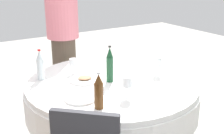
# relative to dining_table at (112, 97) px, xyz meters

# --- Properties ---
(dining_table) EXTENTS (1.43, 1.43, 0.74)m
(dining_table) POSITION_rel_dining_table_xyz_m (0.00, 0.00, 0.00)
(dining_table) COLOR white
(dining_table) RESTS_ON ground_plane
(bottle_dark_green_rear) EXTENTS (0.06, 0.06, 0.30)m
(bottle_dark_green_rear) POSITION_rel_dining_table_xyz_m (0.03, 0.01, 0.29)
(bottle_dark_green_rear) COLOR #194728
(bottle_dark_green_rear) RESTS_ON dining_table
(bottle_brown_north) EXTENTS (0.06, 0.06, 0.25)m
(bottle_brown_north) POSITION_rel_dining_table_xyz_m (0.34, 0.38, 0.26)
(bottle_brown_north) COLOR #593314
(bottle_brown_north) RESTS_ON dining_table
(bottle_clear_right) EXTENTS (0.06, 0.06, 0.26)m
(bottle_clear_right) POSITION_rel_dining_table_xyz_m (0.48, -0.34, 0.27)
(bottle_clear_right) COLOR silver
(bottle_clear_right) RESTS_ON dining_table
(wine_glass_outer) EXTENTS (0.07, 0.07, 0.16)m
(wine_glass_outer) POSITION_rel_dining_table_xyz_m (-0.40, 0.09, 0.26)
(wine_glass_outer) COLOR white
(wine_glass_outer) RESTS_ON dining_table
(wine_glass_west) EXTENTS (0.07, 0.07, 0.14)m
(wine_glass_west) POSITION_rel_dining_table_xyz_m (0.19, -0.32, 0.25)
(wine_glass_west) COLOR white
(wine_glass_west) RESTS_ON dining_table
(wine_glass_south) EXTENTS (0.07, 0.07, 0.16)m
(wine_glass_south) POSITION_rel_dining_table_xyz_m (0.09, 0.34, 0.27)
(wine_glass_south) COLOR white
(wine_glass_south) RESTS_ON dining_table
(plate_left) EXTENTS (0.23, 0.23, 0.02)m
(plate_left) POSITION_rel_dining_table_xyz_m (0.38, 0.19, 0.16)
(plate_left) COLOR white
(plate_left) RESTS_ON dining_table
(plate_inner) EXTENTS (0.25, 0.25, 0.04)m
(plate_inner) POSITION_rel_dining_table_xyz_m (0.19, -0.12, 0.16)
(plate_inner) COLOR white
(plate_inner) RESTS_ON dining_table
(spoon_north) EXTENTS (0.16, 0.11, 0.00)m
(spoon_north) POSITION_rel_dining_table_xyz_m (-0.14, 0.17, 0.15)
(spoon_north) COLOR silver
(spoon_north) RESTS_ON dining_table
(knife_right) EXTENTS (0.03, 0.18, 0.00)m
(knife_right) POSITION_rel_dining_table_xyz_m (-0.03, 0.53, 0.15)
(knife_right) COLOR silver
(knife_right) RESTS_ON dining_table
(knife_outer) EXTENTS (0.03, 0.18, 0.00)m
(knife_outer) POSITION_rel_dining_table_xyz_m (-0.08, -0.57, 0.15)
(knife_outer) COLOR silver
(knife_outer) RESTS_ON dining_table
(person_rear) EXTENTS (0.34, 0.34, 1.70)m
(person_rear) POSITION_rel_dining_table_xyz_m (0.01, -0.98, 0.30)
(person_rear) COLOR #4C3F33
(person_rear) RESTS_ON ground_plane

